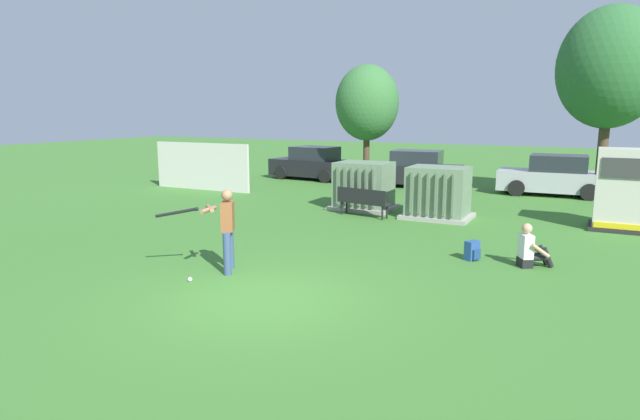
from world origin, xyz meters
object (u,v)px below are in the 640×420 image
Objects in this scene: sports_ball at (190,279)px; parked_car_right_of_center at (555,177)px; batter at (225,226)px; transformer_west at (364,186)px; transformer_mid_west at (438,193)px; generator_enclosure at (623,190)px; backpack at (472,251)px; parked_car_left_of_center at (414,170)px; parked_car_leftmost at (313,164)px; seated_spectator at (530,250)px; park_bench at (363,200)px.

parked_car_right_of_center reaches higher than sports_ball.
batter is 1.31m from sports_ball.
transformer_west is 2.72m from transformer_mid_west.
transformer_west is 0.91× the size of generator_enclosure.
parked_car_left_of_center is (-4.83, 11.22, 0.54)m from backpack.
transformer_west is 8.48m from parked_car_right_of_center.
parked_car_right_of_center reaches higher than backpack.
transformer_mid_west is 4.96m from backpack.
parked_car_left_of_center is at bearing 112.94° from transformer_mid_west.
generator_enclosure is 25.56× the size of sports_ball.
backpack is 15.34m from parked_car_leftmost.
parked_car_leftmost and parked_car_right_of_center have the same top height.
seated_spectator is (5.89, -4.91, -0.41)m from transformer_west.
generator_enclosure is at bearing 48.20° from batter.
generator_enclosure is (7.77, 0.25, 0.35)m from transformer_west.
generator_enclosure reaches higher than seated_spectator.
transformer_mid_west and parked_car_left_of_center have the same top height.
backpack is at bearing -94.90° from parked_car_right_of_center.
parked_car_right_of_center is at bearing 69.91° from sports_ball.
sports_ball is 7.20m from seated_spectator.
generator_enclosure is 5.23× the size of backpack.
sports_ball is 15.36m from parked_car_left_of_center.
transformer_west reaches higher than park_bench.
parked_car_leftmost is (-13.18, 6.35, -0.38)m from generator_enclosure.
transformer_west and parked_car_right_of_center have the same top height.
seated_spectator is (5.88, 4.15, 0.33)m from sports_ball.
backpack is 0.10× the size of parked_car_leftmost.
transformer_west is 7.68m from seated_spectator.
generator_enclosure is 1.32× the size of batter.
seated_spectator is at bearing -45.53° from parked_car_leftmost.
backpack is (-1.21, -0.02, -0.16)m from seated_spectator.
generator_enclosure is (5.08, 0.67, 0.35)m from transformer_mid_west.
generator_enclosure reaches higher than parked_car_left_of_center.
park_bench is at bearing 146.24° from seated_spectator.
park_bench is 4.19× the size of backpack.
batter is 1.81× the size of seated_spectator.
seated_spectator is at bearing -33.76° from park_bench.
transformer_west is 6.82m from backpack.
transformer_mid_west is (2.69, -0.42, 0.00)m from transformer_west.
batter is at bearing -107.54° from transformer_mid_west.
sports_ball is at bearing -110.09° from parked_car_right_of_center.
parked_car_leftmost is at bearing 131.18° from backpack.
park_bench is 0.42× the size of parked_car_leftmost.
parked_car_right_of_center is at bearing 69.56° from batter.
transformer_mid_west reaches higher than sports_ball.
generator_enclosure is at bearing 50.22° from sports_ball.
backpack is (-3.09, -5.19, -0.92)m from generator_enclosure.
transformer_mid_west is 7.37m from parked_car_right_of_center.
parked_car_right_of_center is at bearing -1.40° from parked_car_leftmost.
backpack is at bearing -66.20° from transformer_mid_west.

